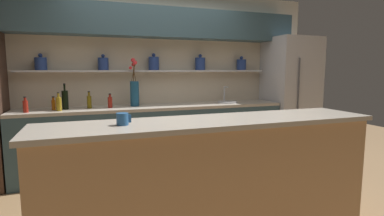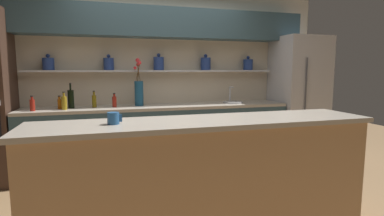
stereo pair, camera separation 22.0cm
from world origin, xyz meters
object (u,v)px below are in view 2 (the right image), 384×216
Objects in this scene: bottle_wine_3 at (71,99)px; bottle_sauce_4 at (32,105)px; refrigerator at (298,98)px; sink_fixture at (233,101)px; flower_vase at (139,89)px; bottle_sauce_2 at (114,101)px; bottle_sauce_5 at (60,103)px; bottle_oil_1 at (94,101)px; coffee_mug at (113,118)px; bottle_oil_0 at (64,103)px.

bottle_wine_3 reaches higher than bottle_sauce_4.
refrigerator reaches higher than sink_fixture.
flower_vase is 0.90m from bottle_wine_3.
bottle_sauce_2 is 0.69m from bottle_sauce_5.
bottle_oil_1 is at bearing 12.51° from bottle_sauce_4.
bottle_oil_1 is 1.93m from coffee_mug.
bottle_wine_3 is at bearing 174.24° from bottle_sauce_2.
bottle_sauce_2 is at bearing -178.79° from sink_fixture.
bottle_oil_0 reaches higher than bottle_sauce_5.
bottle_sauce_2 is 0.58× the size of bottle_wine_3.
flower_vase is 2.01m from coffee_mug.
bottle_oil_1 is at bearing 21.40° from bottle_oil_0.
flower_vase reaches higher than bottle_sauce_5.
bottle_sauce_5 is (-0.07, 0.10, -0.02)m from bottle_oil_0.
bottle_oil_0 is (-0.96, -0.18, -0.14)m from flower_vase.
refrigerator is 3.59m from bottle_sauce_5.
coffee_mug is (-2.96, -1.87, 0.09)m from refrigerator.
refrigerator is 8.58× the size of bottle_oil_1.
flower_vase is 3.48× the size of bottle_sauce_4.
flower_vase is at bearing 177.87° from refrigerator.
coffee_mug is at bearing -91.97° from bottle_sauce_2.
bottle_wine_3 is at bearing 104.21° from coffee_mug.
bottle_sauce_2 is (0.62, 0.10, -0.01)m from bottle_oil_0.
bottle_sauce_4 reaches higher than coffee_mug.
refrigerator is 10.09× the size of bottle_sauce_2.
bottle_oil_0 is 1.03× the size of bottle_oil_1.
bottle_sauce_2 is (-2.90, 0.01, 0.03)m from refrigerator.
refrigerator is 17.91× the size of coffee_mug.
bottle_sauce_4 is (-2.75, -0.16, 0.06)m from sink_fixture.
bottle_wine_3 reaches higher than bottle_oil_1.
bottle_wine_3 is at bearing 22.20° from bottle_sauce_4.
flower_vase is at bearing 78.32° from coffee_mug.
bottle_oil_0 is at bearing -169.25° from flower_vase.
bottle_sauce_4 is at bearing -178.41° from refrigerator.
coffee_mug is (0.92, -1.76, 0.07)m from bottle_sauce_4.
flower_vase is 1.35m from bottle_sauce_4.
sink_fixture is at bearing -0.47° from bottle_wine_3.
refrigerator is at bearing -2.46° from sink_fixture.
coffee_mug is at bearing -84.14° from bottle_oil_1.
bottle_sauce_4 is (-3.88, -0.11, 0.03)m from refrigerator.
bottle_wine_3 is (-0.56, 0.06, 0.05)m from bottle_sauce_2.
bottle_oil_0 is at bearing -176.72° from sink_fixture.
bottle_wine_3 is (0.07, 0.16, 0.03)m from bottle_oil_0.
bottle_sauce_5 is (-0.13, -0.06, -0.05)m from bottle_wine_3.
bottle_oil_1 is at bearing 179.88° from sink_fixture.
bottle_wine_3 is 3.07× the size of coffee_mug.
refrigerator is 11.16× the size of bottle_sauce_5.
bottle_sauce_4 is at bearing -171.33° from flower_vase.
sink_fixture is 0.92× the size of bottle_wine_3.
bottle_oil_0 is 1.21× the size of bottle_sauce_4.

